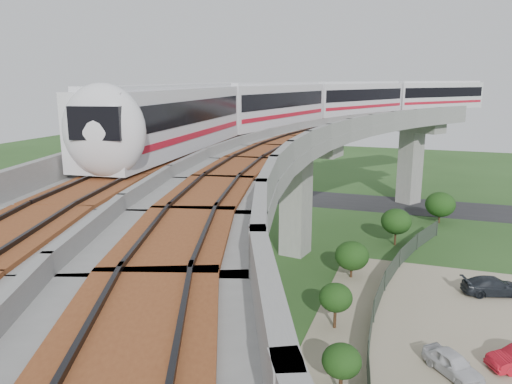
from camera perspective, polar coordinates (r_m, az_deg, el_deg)
ground at (r=33.46m, az=-1.69°, el=-12.55°), size 160.00×160.00×0.00m
dirt_lot at (r=30.09m, az=23.80°, el=-16.78°), size 18.00×26.00×0.04m
asphalt_road at (r=60.94m, az=8.29°, el=-0.88°), size 60.00×8.00×0.03m
viaduct at (r=29.56m, az=5.19°, el=2.47°), size 19.58×73.98×11.40m
metro_train at (r=45.79m, az=9.07°, el=10.15°), size 21.11×58.78×3.64m
fence at (r=31.37m, az=15.70°, el=-13.35°), size 3.87×38.73×1.50m
tree_0 at (r=53.59m, az=20.32°, el=-1.34°), size 2.95×2.95×3.20m
tree_1 at (r=45.28m, az=15.73°, el=-3.26°), size 2.63×2.63×3.28m
tree_2 at (r=37.35m, az=10.91°, el=-7.16°), size 2.48×2.48×2.77m
tree_3 at (r=29.90m, az=9.09°, el=-11.84°), size 1.96×1.96×2.78m
tree_4 at (r=24.39m, az=9.76°, el=-18.51°), size 1.84×1.84×2.52m
car_white at (r=27.78m, az=21.56°, el=-17.78°), size 3.21×3.41×1.14m
car_dark at (r=37.89m, az=25.50°, el=-9.68°), size 4.47×2.90×1.20m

